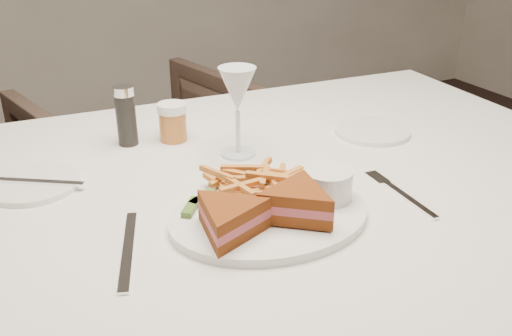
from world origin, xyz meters
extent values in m
imported|color=#4A372D|center=(-0.19, 1.21, 0.36)|extent=(0.84, 0.81, 0.72)
ellipsoid|color=white|center=(-0.29, 0.15, 0.76)|extent=(0.33, 0.26, 0.01)
cube|color=silver|center=(-0.51, 0.16, 0.75)|extent=(0.08, 0.20, 0.00)
cylinder|color=white|center=(-0.60, 0.44, 0.76)|extent=(0.16, 0.16, 0.01)
cylinder|color=white|center=(0.08, 0.38, 0.76)|extent=(0.16, 0.16, 0.01)
cylinder|color=black|center=(-0.40, 0.55, 0.81)|extent=(0.04, 0.04, 0.12)
cylinder|color=#B1652A|center=(-0.31, 0.53, 0.79)|extent=(0.06, 0.06, 0.08)
cube|color=#436824|center=(-0.37, 0.23, 0.77)|extent=(0.06, 0.04, 0.01)
cube|color=#436824|center=(-0.39, 0.21, 0.77)|extent=(0.05, 0.05, 0.01)
cylinder|color=white|center=(-0.18, 0.15, 0.79)|extent=(0.08, 0.08, 0.05)
camera|label=1|loc=(-0.65, -0.53, 1.21)|focal=40.00mm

